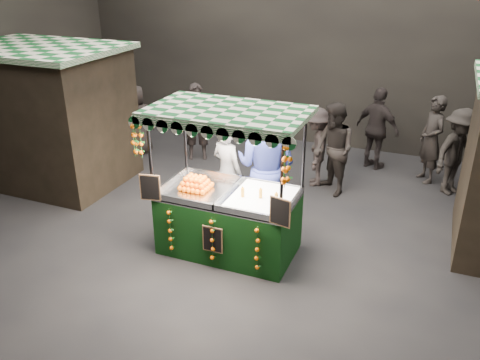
% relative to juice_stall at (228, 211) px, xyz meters
% --- Properties ---
extents(ground, '(12.00, 12.00, 0.00)m').
position_rel_juice_stall_xyz_m(ground, '(0.11, 0.17, -0.68)').
color(ground, black).
rests_on(ground, ground).
extents(market_hall, '(12.10, 10.10, 5.05)m').
position_rel_juice_stall_xyz_m(market_hall, '(0.11, 0.17, 2.70)').
color(market_hall, black).
rests_on(market_hall, ground).
extents(neighbour_stall_left, '(3.00, 2.20, 2.60)m').
position_rel_juice_stall_xyz_m(neighbour_stall_left, '(-4.29, 1.17, 0.63)').
color(neighbour_stall_left, black).
rests_on(neighbour_stall_left, ground).
extents(juice_stall, '(2.27, 1.33, 2.20)m').
position_rel_juice_stall_xyz_m(juice_stall, '(0.00, 0.00, 0.00)').
color(juice_stall, black).
rests_on(juice_stall, ground).
extents(vendor_grey, '(0.70, 0.58, 1.65)m').
position_rel_juice_stall_xyz_m(vendor_grey, '(-0.45, 1.00, 0.14)').
color(vendor_grey, gray).
rests_on(vendor_grey, ground).
extents(vendor_blue, '(1.10, 0.90, 2.11)m').
position_rel_juice_stall_xyz_m(vendor_blue, '(0.24, 0.94, 0.37)').
color(vendor_blue, navy).
rests_on(vendor_blue, ground).
extents(shopper_0, '(0.71, 0.61, 1.66)m').
position_rel_juice_stall_xyz_m(shopper_0, '(-2.14, 3.23, 0.15)').
color(shopper_0, black).
rests_on(shopper_0, ground).
extents(shopper_1, '(1.05, 1.05, 1.72)m').
position_rel_juice_stall_xyz_m(shopper_1, '(0.96, 2.59, 0.18)').
color(shopper_1, black).
rests_on(shopper_1, ground).
extents(shopper_2, '(1.08, 0.82, 1.71)m').
position_rel_juice_stall_xyz_m(shopper_2, '(1.51, 4.14, 0.17)').
color(shopper_2, '#2B2423').
rests_on(shopper_2, ground).
extents(shopper_3, '(1.11, 1.20, 1.63)m').
position_rel_juice_stall_xyz_m(shopper_3, '(3.05, 3.45, 0.13)').
color(shopper_3, black).
rests_on(shopper_3, ground).
extents(shopper_4, '(0.89, 0.85, 1.53)m').
position_rel_juice_stall_xyz_m(shopper_4, '(-3.52, 3.03, 0.09)').
color(shopper_4, black).
rests_on(shopper_4, ground).
extents(shopper_6, '(0.67, 0.75, 1.71)m').
position_rel_juice_stall_xyz_m(shopper_6, '(2.57, 3.86, 0.18)').
color(shopper_6, black).
rests_on(shopper_6, ground).
extents(shopper_7, '(0.80, 1.09, 1.52)m').
position_rel_juice_stall_xyz_m(shopper_7, '(0.57, 2.86, 0.08)').
color(shopper_7, '#2B2423').
rests_on(shopper_7, ground).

